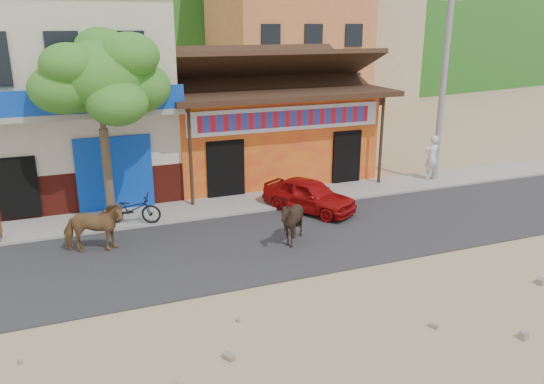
{
  "coord_description": "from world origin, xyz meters",
  "views": [
    {
      "loc": [
        -5.59,
        -11.08,
        6.21
      ],
      "look_at": [
        -0.12,
        3.0,
        1.4
      ],
      "focal_mm": 35.0,
      "sensor_mm": 36.0,
      "label": 1
    }
  ],
  "objects": [
    {
      "name": "sidewalk",
      "position": [
        0.0,
        6.0,
        0.06
      ],
      "size": [
        60.0,
        2.0,
        0.12
      ],
      "primitive_type": "cube",
      "color": "gray",
      "rests_on": "ground"
    },
    {
      "name": "apartment_front",
      "position": [
        9.0,
        24.0,
        6.0
      ],
      "size": [
        9.0,
        9.0,
        12.0
      ],
      "primitive_type": "cube",
      "color": "#CC723F",
      "rests_on": "ground"
    },
    {
      "name": "cow_tan",
      "position": [
        -5.24,
        3.59,
        0.76
      ],
      "size": [
        1.82,
        1.09,
        1.44
      ],
      "primitive_type": "imported",
      "rotation": [
        0.0,
        0.0,
        1.38
      ],
      "color": "brown",
      "rests_on": "road"
    },
    {
      "name": "road",
      "position": [
        0.0,
        2.5,
        0.02
      ],
      "size": [
        60.0,
        5.0,
        0.04
      ],
      "primitive_type": "cube",
      "color": "#28282B",
      "rests_on": "ground"
    },
    {
      "name": "scooter",
      "position": [
        -4.0,
        5.3,
        0.6
      ],
      "size": [
        1.93,
        1.23,
        0.96
      ],
      "primitive_type": "imported",
      "rotation": [
        0.0,
        0.0,
        1.22
      ],
      "color": "black",
      "rests_on": "sidewalk"
    },
    {
      "name": "cow_dark",
      "position": [
        0.14,
        2.09,
        0.75
      ],
      "size": [
        1.41,
        1.29,
        1.41
      ],
      "primitive_type": "imported",
      "rotation": [
        0.0,
        0.0,
        -1.45
      ],
      "color": "black",
      "rests_on": "road"
    },
    {
      "name": "dance_club",
      "position": [
        2.0,
        10.0,
        1.8
      ],
      "size": [
        8.0,
        6.0,
        3.6
      ],
      "primitive_type": "cube",
      "color": "orange",
      "rests_on": "ground"
    },
    {
      "name": "cafe_building",
      "position": [
        -5.5,
        10.0,
        3.5
      ],
      "size": [
        7.0,
        6.0,
        7.0
      ],
      "primitive_type": "cube",
      "color": "beige",
      "rests_on": "ground"
    },
    {
      "name": "tree",
      "position": [
        -4.6,
        5.8,
        3.12
      ],
      "size": [
        3.0,
        3.0,
        6.0
      ],
      "primitive_type": null,
      "color": "#2D721E",
      "rests_on": "sidewalk"
    },
    {
      "name": "utility_pole",
      "position": [
        8.2,
        6.0,
        4.12
      ],
      "size": [
        0.24,
        0.24,
        8.0
      ],
      "primitive_type": "cylinder",
      "color": "gray",
      "rests_on": "sidewalk"
    },
    {
      "name": "ground",
      "position": [
        0.0,
        0.0,
        0.0
      ],
      "size": [
        120.0,
        120.0,
        0.0
      ],
      "primitive_type": "plane",
      "color": "#9E825B",
      "rests_on": "ground"
    },
    {
      "name": "apartment_rear",
      "position": [
        18.0,
        30.0,
        5.0
      ],
      "size": [
        8.0,
        8.0,
        10.0
      ],
      "primitive_type": "cube",
      "color": "tan",
      "rests_on": "ground"
    },
    {
      "name": "pedestrian",
      "position": [
        8.0,
        6.01,
        1.03
      ],
      "size": [
        0.68,
        0.46,
        1.82
      ],
      "primitive_type": "imported",
      "rotation": [
        0.0,
        0.0,
        3.11
      ],
      "color": "silver",
      "rests_on": "sidewalk"
    },
    {
      "name": "red_car",
      "position": [
        1.84,
        4.56,
        0.61
      ],
      "size": [
        2.88,
        3.53,
        1.13
      ],
      "primitive_type": "imported",
      "rotation": [
        0.0,
        0.0,
        0.55
      ],
      "color": "#9E0B0B",
      "rests_on": "road"
    }
  ]
}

